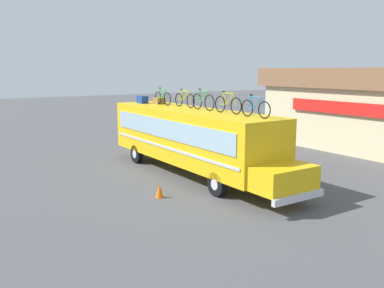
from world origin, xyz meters
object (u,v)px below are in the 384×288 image
(rooftop_bicycle_1, at_px, (163,98))
(traffic_cone, at_px, (160,191))
(luggage_bag_2, at_px, (159,101))
(rooftop_bicycle_5, at_px, (256,108))
(bus, at_px, (192,136))
(rooftop_bicycle_4, at_px, (228,104))
(rooftop_bicycle_3, at_px, (203,101))
(luggage_bag_1, at_px, (142,100))
(rooftop_bicycle_2, at_px, (185,100))

(rooftop_bicycle_1, relative_size, traffic_cone, 3.06)
(luggage_bag_2, bearing_deg, traffic_cone, -29.21)
(luggage_bag_2, bearing_deg, rooftop_bicycle_5, -0.96)
(bus, relative_size, luggage_bag_2, 21.11)
(rooftop_bicycle_4, relative_size, rooftop_bicycle_5, 1.09)
(rooftop_bicycle_4, bearing_deg, rooftop_bicycle_3, -179.45)
(rooftop_bicycle_3, bearing_deg, rooftop_bicycle_4, 0.55)
(luggage_bag_2, xyz_separation_m, rooftop_bicycle_5, (7.73, -0.13, 0.20))
(rooftop_bicycle_1, xyz_separation_m, rooftop_bicycle_3, (3.42, 0.16, 0.03))
(bus, distance_m, rooftop_bicycle_1, 3.38)
(luggage_bag_1, bearing_deg, traffic_cone, -22.19)
(rooftop_bicycle_2, xyz_separation_m, rooftop_bicycle_5, (5.24, -0.15, -0.00))
(bus, relative_size, traffic_cone, 22.81)
(rooftop_bicycle_5, bearing_deg, rooftop_bicycle_1, -179.29)
(rooftop_bicycle_1, distance_m, rooftop_bicycle_3, 3.42)
(bus, distance_m, luggage_bag_1, 4.81)
(rooftop_bicycle_3, distance_m, traffic_cone, 4.98)
(rooftop_bicycle_4, distance_m, rooftop_bicycle_5, 1.79)
(luggage_bag_2, relative_size, rooftop_bicycle_5, 0.36)
(rooftop_bicycle_3, xyz_separation_m, rooftop_bicycle_5, (3.55, -0.07, -0.03))
(bus, xyz_separation_m, rooftop_bicycle_2, (-1.24, 0.37, 1.61))
(bus, distance_m, rooftop_bicycle_2, 2.06)
(rooftop_bicycle_4, height_order, traffic_cone, rooftop_bicycle_4)
(rooftop_bicycle_1, distance_m, rooftop_bicycle_5, 6.97)
(luggage_bag_2, distance_m, rooftop_bicycle_5, 7.73)
(rooftop_bicycle_4, xyz_separation_m, rooftop_bicycle_5, (1.79, -0.09, -0.02))
(rooftop_bicycle_2, bearing_deg, rooftop_bicycle_5, -1.69)
(luggage_bag_1, relative_size, rooftop_bicycle_5, 0.43)
(luggage_bag_2, height_order, rooftop_bicycle_1, rooftop_bicycle_1)
(rooftop_bicycle_1, xyz_separation_m, rooftop_bicycle_5, (6.97, 0.09, -0.01))
(bus, bearing_deg, luggage_bag_2, 174.67)
(bus, distance_m, rooftop_bicycle_3, 1.72)
(rooftop_bicycle_1, bearing_deg, bus, -2.55)
(rooftop_bicycle_1, bearing_deg, luggage_bag_2, 164.16)
(luggage_bag_1, height_order, luggage_bag_2, luggage_bag_1)
(bus, relative_size, rooftop_bicycle_5, 7.58)
(luggage_bag_1, relative_size, rooftop_bicycle_3, 0.41)
(luggage_bag_2, bearing_deg, luggage_bag_1, -146.22)
(rooftop_bicycle_3, bearing_deg, rooftop_bicycle_2, 177.21)
(rooftop_bicycle_3, bearing_deg, rooftop_bicycle_5, -1.16)
(luggage_bag_1, xyz_separation_m, rooftop_bicycle_1, (1.62, 0.36, 0.18))
(rooftop_bicycle_4, xyz_separation_m, traffic_cone, (0.16, -3.37, -3.13))
(rooftop_bicycle_1, relative_size, rooftop_bicycle_2, 0.96)
(bus, relative_size, rooftop_bicycle_3, 7.27)
(rooftop_bicycle_2, relative_size, rooftop_bicycle_3, 1.02)
(luggage_bag_1, distance_m, rooftop_bicycle_1, 1.66)
(rooftop_bicycle_3, height_order, traffic_cone, rooftop_bicycle_3)
(bus, xyz_separation_m, rooftop_bicycle_5, (4.00, 0.22, 1.60))
(rooftop_bicycle_2, relative_size, rooftop_bicycle_5, 1.06)
(traffic_cone, bearing_deg, rooftop_bicycle_5, 63.56)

